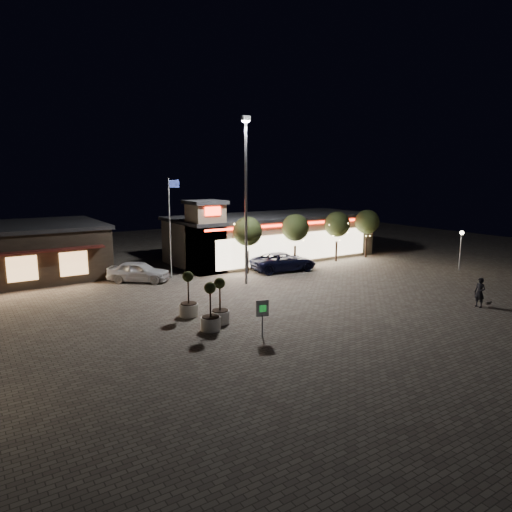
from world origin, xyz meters
TOP-DOWN VIEW (x-y plane):
  - ground at (0.00, 0.00)m, footprint 90.00×90.00m
  - retail_building at (9.51, 15.82)m, footprint 20.40×8.40m
  - floodlight_pole at (2.00, 8.00)m, footprint 0.60×0.40m
  - flagpole at (-1.90, 13.00)m, footprint 0.95×0.10m
  - lamp_post_east at (20.00, 2.00)m, footprint 0.36×0.36m
  - string_tree_a at (4.00, 11.00)m, footprint 2.42×2.42m
  - string_tree_b at (9.00, 11.00)m, footprint 2.42×2.42m
  - string_tree_c at (14.00, 11.00)m, footprint 2.42×2.42m
  - string_tree_d at (18.00, 11.00)m, footprint 2.42×2.42m
  - pickup_truck at (7.20, 10.24)m, footprint 6.11×3.54m
  - white_sedan at (-4.65, 13.14)m, footprint 4.90×4.49m
  - pedestrian at (11.01, -5.26)m, footprint 0.48×0.71m
  - dog at (11.74, -5.49)m, footprint 0.45×0.26m
  - planter_left at (-5.07, 3.04)m, footprint 1.10×1.10m
  - planter_mid at (-5.13, 0.13)m, footprint 1.08×1.08m
  - planter_right at (-4.14, 0.89)m, footprint 1.06×1.06m
  - valet_sign at (-3.45, -2.33)m, footprint 0.63×0.27m

SIDE VIEW (x-z plane):
  - ground at x=0.00m, z-range 0.00..0.00m
  - dog at x=11.74m, z-range 0.12..0.36m
  - pickup_truck at x=7.20m, z-range 0.00..1.60m
  - planter_right at x=-4.14m, z-range -0.50..2.11m
  - white_sedan at x=-4.65m, z-range 0.00..1.62m
  - planter_mid at x=-5.13m, z-range -0.51..2.14m
  - planter_left at x=-5.07m, z-range -0.52..2.20m
  - pedestrian at x=11.01m, z-range 0.00..1.88m
  - valet_sign at x=-3.45m, z-range 0.39..2.37m
  - retail_building at x=9.51m, z-range -0.84..5.26m
  - lamp_post_east at x=20.00m, z-range 0.72..4.20m
  - string_tree_a at x=4.00m, z-range 1.17..5.95m
  - string_tree_b at x=9.00m, z-range 1.17..5.95m
  - string_tree_c at x=14.00m, z-range 1.17..5.95m
  - string_tree_d at x=18.00m, z-range 1.17..5.95m
  - flagpole at x=-1.90m, z-range 0.74..8.74m
  - floodlight_pole at x=2.00m, z-range 0.83..13.21m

